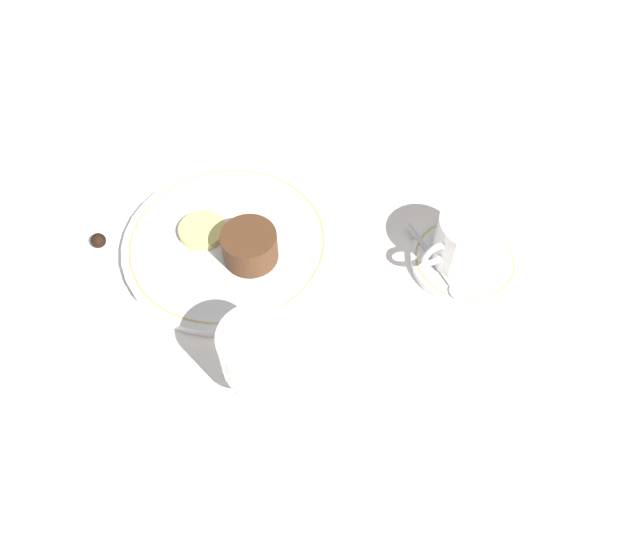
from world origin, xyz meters
The scene contains 10 objects.
ground_plane centered at (0.00, 0.00, 0.00)m, with size 3.00×3.00×0.00m, color white.
dinner_plate centered at (0.02, -0.04, 0.01)m, with size 0.26×0.26×0.01m.
saucer centered at (-0.22, 0.12, 0.01)m, with size 0.13×0.13×0.01m.
coffee_cup centered at (-0.22, 0.12, 0.05)m, with size 0.11×0.08×0.07m.
spoon centered at (-0.19, 0.12, 0.01)m, with size 0.02×0.12×0.00m.
wine_glass centered at (0.06, 0.15, 0.07)m, with size 0.08×0.08×0.10m.
fork centered at (0.21, 0.01, 0.00)m, with size 0.05×0.19×0.01m.
dessert_cake centered at (0.01, 0.00, 0.03)m, with size 0.07×0.07×0.04m.
pineapple_slice centered at (0.04, -0.06, 0.02)m, with size 0.06×0.06×0.01m.
chocolate_truffle centered at (0.16, -0.11, 0.01)m, with size 0.02×0.02×0.02m.
Camera 1 is at (0.14, 0.44, 0.62)m, focal length 35.00 mm.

